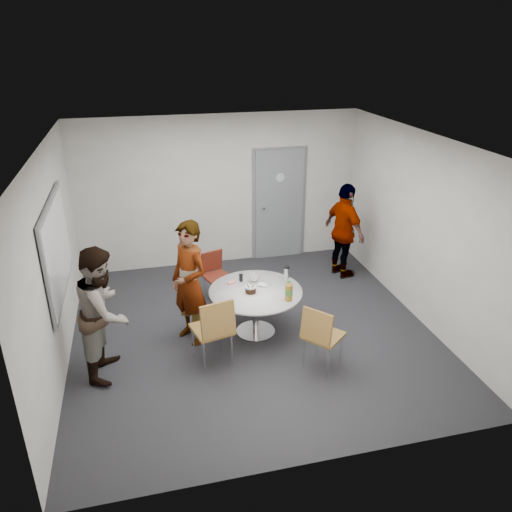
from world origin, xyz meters
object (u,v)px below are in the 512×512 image
object	(u,v)px
person_left	(104,312)
table	(257,296)
whiteboard	(57,249)
person_main	(190,283)
chair_near_left	(215,326)
person_right	(344,231)
door	(279,205)
chair_near_right	(320,333)
chair_far	(215,271)

from	to	relation	value
person_left	table	bearing A→B (deg)	-67.19
whiteboard	person_main	distance (m)	1.72
chair_near_left	person_right	bearing A→B (deg)	25.64
door	person_right	bearing A→B (deg)	-51.95
chair_near_left	person_right	size ratio (longest dim) A/B	0.58
whiteboard	chair_near_left	size ratio (longest dim) A/B	1.96
table	chair_near_left	bearing A→B (deg)	-137.65
person_left	person_right	size ratio (longest dim) A/B	1.02
chair_near_left	chair_near_right	size ratio (longest dim) A/B	1.08
whiteboard	table	distance (m)	2.68
door	chair_near_left	world-z (taller)	door
chair_near_right	person_main	distance (m)	1.85
chair_far	person_left	xyz separation A→B (m)	(-1.60, -1.55, 0.37)
person_left	chair_far	bearing A→B (deg)	-34.35
door	chair_far	world-z (taller)	door
chair_far	person_left	world-z (taller)	person_left
whiteboard	chair_near_right	distance (m)	3.45
table	person_right	distance (m)	2.39
table	chair_near_left	size ratio (longest dim) A/B	1.33
person_main	chair_near_left	bearing A→B (deg)	-15.16
whiteboard	chair_near_left	distance (m)	2.20
chair_far	person_main	distance (m)	1.27
table	chair_near_left	distance (m)	0.96
door	whiteboard	world-z (taller)	door
door	person_main	bearing A→B (deg)	-128.32
person_main	person_left	world-z (taller)	person_main
person_left	person_right	distance (m)	4.31
chair_near_left	chair_near_right	distance (m)	1.31
chair_near_right	chair_near_left	bearing A→B (deg)	-147.38
table	person_right	size ratio (longest dim) A/B	0.78
chair_near_right	chair_far	world-z (taller)	chair_near_right
table	chair_near_left	xyz separation A→B (m)	(-0.71, -0.65, 0.01)
whiteboard	person_main	size ratio (longest dim) A/B	1.09
whiteboard	person_left	size ratio (longest dim) A/B	1.13
table	person_main	world-z (taller)	person_main
table	chair_far	world-z (taller)	table
person_main	table	bearing A→B (deg)	54.72
person_main	person_right	xyz separation A→B (m)	(2.81, 1.39, -0.04)
whiteboard	chair_far	world-z (taller)	whiteboard
table	person_left	size ratio (longest dim) A/B	0.77
whiteboard	person_left	distance (m)	1.02
whiteboard	person_right	bearing A→B (deg)	15.17
table	door	bearing A→B (deg)	67.75
chair_near_left	person_main	world-z (taller)	person_main
door	chair_near_left	distance (m)	3.65
chair_far	whiteboard	bearing A→B (deg)	5.65
whiteboard	person_main	xyz separation A→B (m)	(1.61, -0.19, -0.58)
table	chair_near_right	bearing A→B (deg)	-61.98
door	table	size ratio (longest dim) A/B	1.64
table	chair_near_right	xyz separation A→B (m)	(0.55, -1.03, -0.04)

